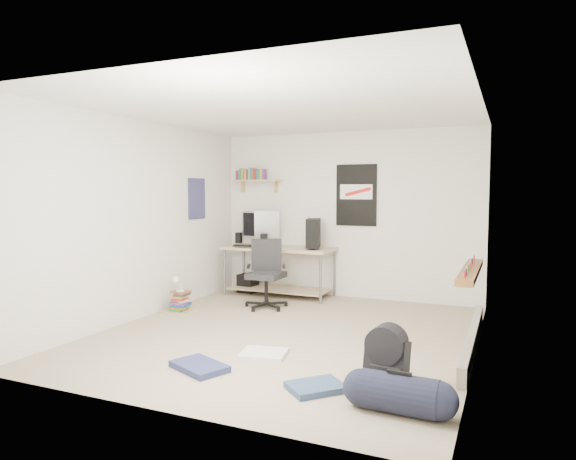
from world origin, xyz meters
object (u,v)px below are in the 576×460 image
at_px(desk, 279,272).
at_px(book_stack, 180,300).
at_px(backpack, 386,367).
at_px(office_chair, 266,273).
at_px(duffel_bag, 399,394).

height_order(desk, book_stack, desk).
distance_m(backpack, book_stack, 3.55).
height_order(office_chair, backpack, office_chair).
bearing_deg(office_chair, desk, 78.27).
bearing_deg(backpack, book_stack, 158.51).
distance_m(desk, book_stack, 1.70).
bearing_deg(backpack, desk, 133.05).
distance_m(office_chair, backpack, 3.18).
xyz_separation_m(backpack, book_stack, (-3.15, 1.63, -0.05)).
bearing_deg(desk, duffel_bag, -71.81).
xyz_separation_m(desk, backpack, (2.38, -3.14, -0.16)).
bearing_deg(duffel_bag, backpack, 117.89).
relative_size(desk, office_chair, 1.80).
bearing_deg(desk, backpack, -70.70).
relative_size(duffel_bag, book_stack, 1.26).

